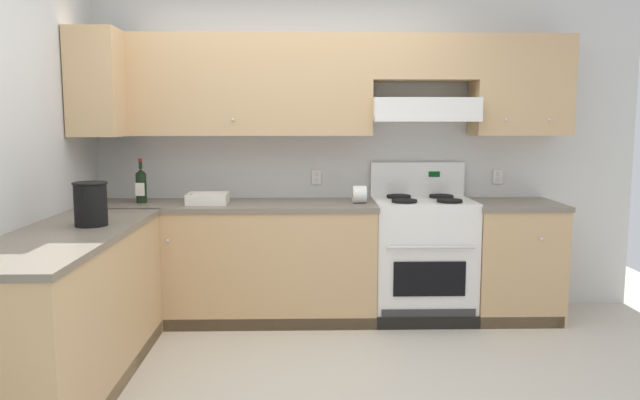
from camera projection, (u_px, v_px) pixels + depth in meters
name	position (u px, v px, depth m)	size (l,w,h in m)	color
ground_plane	(288.00, 385.00, 3.60)	(7.04, 7.04, 0.00)	beige
wall_back	(341.00, 128.00, 4.93)	(4.68, 0.57, 2.55)	silver
wall_left	(16.00, 154.00, 3.62)	(0.47, 4.00, 2.55)	silver
counter_back_run	(299.00, 261.00, 4.77)	(3.60, 0.65, 0.91)	tan
counter_left_run	(69.00, 312.00, 3.50)	(0.63, 1.91, 0.91)	tan
stove	(422.00, 257.00, 4.80)	(0.76, 0.62, 1.20)	white
wine_bottle	(141.00, 185.00, 4.69)	(0.08, 0.08, 0.34)	black
bowl	(208.00, 200.00, 4.66)	(0.30, 0.25, 0.08)	white
bucket	(91.00, 203.00, 3.66)	(0.20, 0.20, 0.26)	black
paper_towel_roll	(359.00, 194.00, 4.69)	(0.11, 0.13, 0.13)	white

